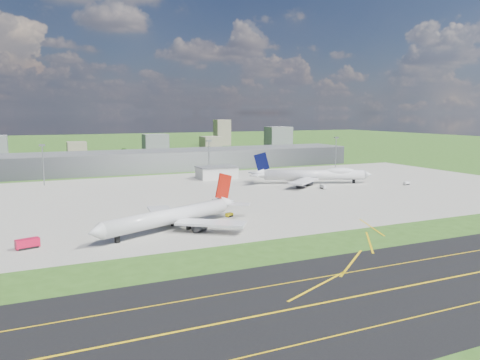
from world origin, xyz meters
name	(u,v)px	position (x,y,z in m)	size (l,w,h in m)	color
ground	(181,171)	(0.00, 150.00, 0.00)	(1400.00, 1400.00, 0.00)	#335A1C
taxiway	(460,276)	(0.00, -110.00, 0.03)	(1400.00, 60.00, 0.06)	black
apron	(255,192)	(10.00, 40.00, 0.04)	(360.00, 190.00, 0.08)	gray
terminal	(176,160)	(0.00, 165.00, 7.50)	(300.00, 42.00, 15.00)	slate
ops_building	(217,173)	(10.00, 100.00, 4.00)	(26.00, 16.00, 8.00)	silver
mast_west	(43,157)	(-100.00, 115.00, 17.71)	(3.50, 2.00, 25.90)	gray
mast_center	(209,151)	(10.00, 115.00, 17.71)	(3.50, 2.00, 25.90)	gray
mast_east	(336,147)	(120.00, 115.00, 17.71)	(3.50, 2.00, 25.90)	gray
airliner_red_twin	(174,216)	(-57.40, -26.20, 5.26)	(67.84, 51.10, 19.74)	silver
airliner_blue_quad	(314,175)	(58.48, 52.85, 5.65)	(74.16, 56.42, 20.34)	silver
fire_truck	(28,244)	(-109.61, -31.50, 1.67)	(7.99, 4.66, 3.36)	red
tug_yellow	(229,215)	(-29.22, -14.61, 0.88)	(3.77, 3.05, 1.67)	yellow
van_white_near	(323,187)	(51.69, 32.19, 1.30)	(2.76, 5.26, 2.58)	silver
van_white_far	(407,183)	(108.71, 23.72, 1.12)	(4.29, 2.31, 2.20)	silver
bldg_cw	(77,148)	(-60.00, 340.00, 7.00)	(20.00, 18.00, 14.00)	gray
bldg_c	(155,144)	(20.00, 310.00, 11.00)	(26.00, 20.00, 22.00)	slate
bldg_ce	(211,143)	(100.00, 350.00, 8.00)	(22.00, 24.00, 16.00)	gray
bldg_e	(278,138)	(180.00, 320.00, 14.00)	(30.00, 22.00, 28.00)	slate
bldg_tall_e	(222,133)	(140.00, 410.00, 18.00)	(20.00, 18.00, 36.00)	gray
tree_w	(27,158)	(-110.00, 265.00, 4.86)	(6.75, 6.75, 8.25)	#382314
tree_c	(124,152)	(-20.00, 280.00, 5.84)	(8.10, 8.10, 9.90)	#382314
tree_e	(209,150)	(70.00, 275.00, 5.51)	(7.65, 7.65, 9.35)	#382314
tree_far_e	(278,148)	(160.00, 285.00, 4.53)	(6.30, 6.30, 7.70)	#382314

